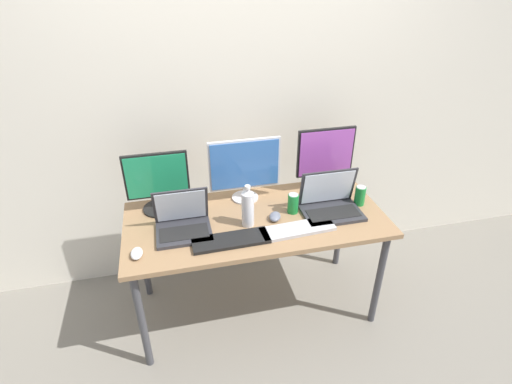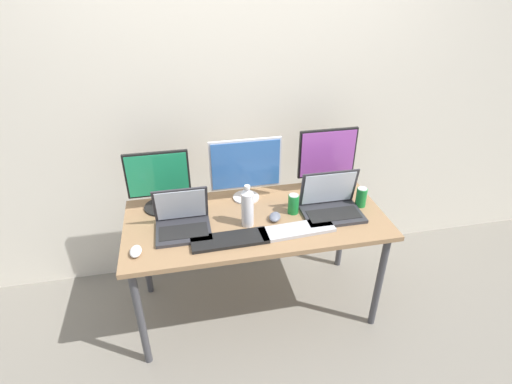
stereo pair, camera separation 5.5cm
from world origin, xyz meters
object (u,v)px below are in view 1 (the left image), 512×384
laptop_silver (183,222)px  mouse_by_keyboard (137,253)px  keyboard_main (298,229)px  monitor_left (157,182)px  monitor_center (245,168)px  water_bottle (248,207)px  soda_can_near_keyboard (360,196)px  soda_can_by_laptop (293,203)px  mouse_by_laptop (275,217)px  laptop_secondary (330,203)px  monitor_right (325,159)px  work_desk (256,227)px  keyboard_aux (231,240)px

laptop_silver → mouse_by_keyboard: 0.31m
keyboard_main → mouse_by_keyboard: size_ratio=4.24×
monitor_left → monitor_center: size_ratio=0.84×
laptop_silver → water_bottle: water_bottle is taller
soda_can_near_keyboard → soda_can_by_laptop: same height
mouse_by_keyboard → mouse_by_laptop: mouse_by_laptop is taller
laptop_secondary → keyboard_main: laptop_secondary is taller
keyboard_main → mouse_by_laptop: (-0.10, 0.14, 0.01)m
laptop_secondary → keyboard_main: 0.30m
monitor_center → monitor_right: (0.53, 0.00, 0.00)m
laptop_silver → keyboard_main: size_ratio=0.71×
work_desk → soda_can_near_keyboard: bearing=0.0°
work_desk → monitor_right: bearing=24.3°
monitor_left → mouse_by_laptop: bearing=-22.4°
laptop_silver → keyboard_aux: laptop_silver is taller
laptop_secondary → keyboard_aux: (-0.65, -0.16, -0.05)m
keyboard_main → work_desk: bearing=134.1°
laptop_secondary → monitor_left: bearing=165.3°
laptop_secondary → work_desk: bearing=175.6°
soda_can_near_keyboard → soda_can_by_laptop: 0.44m
work_desk → soda_can_by_laptop: (0.23, 0.01, 0.13)m
monitor_left → soda_can_by_laptop: size_ratio=3.02×
mouse_by_laptop → monitor_center: bearing=137.0°
work_desk → water_bottle: (-0.06, -0.06, 0.19)m
laptop_secondary → soda_can_near_keyboard: (0.21, 0.04, 0.00)m
soda_can_by_laptop → monitor_right: bearing=38.4°
keyboard_aux → monitor_center: bearing=66.9°
keyboard_aux → soda_can_by_laptop: bearing=24.7°
keyboard_main → laptop_silver: bearing=162.9°
monitor_center → soda_can_near_keyboard: size_ratio=3.58×
soda_can_by_laptop → keyboard_aux: bearing=-154.0°
water_bottle → laptop_silver: bearing=175.9°
keyboard_aux → soda_can_near_keyboard: soda_can_near_keyboard is taller
keyboard_main → keyboard_aux: (-0.39, -0.01, 0.00)m
monitor_right → keyboard_aux: size_ratio=1.02×
monitor_center → mouse_by_keyboard: monitor_center is taller
work_desk → mouse_by_laptop: 0.14m
monitor_right → water_bottle: bearing=-153.2°
soda_can_near_keyboard → work_desk: bearing=-180.0°
monitor_left → laptop_secondary: bearing=-14.7°
monitor_right → keyboard_aux: bearing=-148.6°
laptop_secondary → keyboard_aux: 0.67m
monitor_left → monitor_center: (0.54, 0.00, 0.03)m
monitor_left → soda_can_near_keyboard: size_ratio=3.02×
monitor_left → mouse_by_keyboard: size_ratio=3.72×
keyboard_main → mouse_by_keyboard: mouse_by_keyboard is taller
keyboard_main → keyboard_aux: 0.39m
monitor_center → water_bottle: monitor_center is taller
monitor_center → laptop_silver: (-0.42, -0.27, -0.16)m
laptop_secondary → soda_can_near_keyboard: 0.22m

